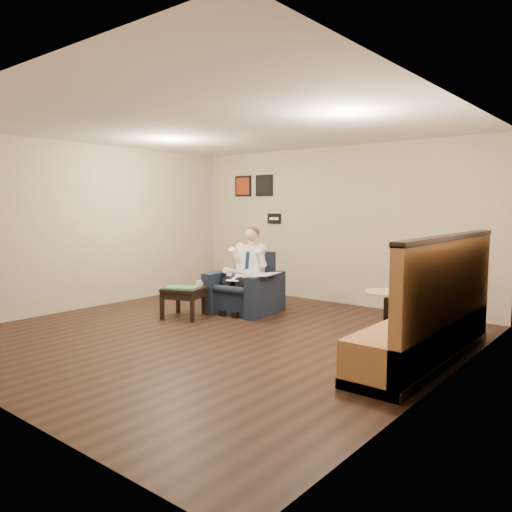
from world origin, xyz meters
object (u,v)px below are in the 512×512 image
Objects in this scene: smartphone at (193,286)px; seated_man at (240,273)px; side_table at (185,302)px; coffee_mug at (199,284)px; cafe_table at (386,319)px; armchair at (244,283)px; banquette at (424,299)px; green_folder at (182,287)px.

seated_man is at bearing 39.93° from smartphone.
seated_man is at bearing 57.23° from side_table.
cafe_table reaches higher than coffee_mug.
armchair is at bearing 90.00° from seated_man.
side_table is 0.21× the size of banquette.
armchair is 1.73× the size of side_table.
seated_man is at bearing 174.18° from cafe_table.
smartphone is (0.02, 0.21, -0.00)m from green_folder.
banquette is at bearing -0.10° from coffee_mug.
armchair is at bearing 61.60° from green_folder.
side_table is at bearing -171.12° from cafe_table.
green_folder is 4.74× the size of coffee_mug.
side_table is (-0.47, -0.89, -0.25)m from armchair.
armchair is 1.04m from side_table.
coffee_mug is at bearing -129.01° from seated_man.
side_table is 0.37m from coffee_mug.
green_folder is at bearing -126.64° from side_table.
banquette is (3.75, 0.00, 0.23)m from smartphone.
banquette is at bearing -27.93° from cafe_table.
banquette reaches higher than coffee_mug.
cafe_table is (3.01, 0.31, -0.18)m from coffee_mug.
smartphone is (-0.01, 0.18, 0.24)m from side_table.
seated_man is at bearing 169.79° from banquette.
smartphone is at bearing 92.32° from side_table.
seated_man reaches higher than coffee_mug.
coffee_mug is at bearing -174.16° from cafe_table.
cafe_table is at bearing -15.99° from armchair.
banquette is at bearing -17.75° from seated_man.
coffee_mug is (0.16, 0.21, 0.04)m from green_folder.
coffee_mug reaches higher than side_table.
cafe_table is (2.67, -0.40, -0.14)m from armchair.
cafe_table is at bearing -13.36° from seated_man.
side_table is 3.19m from cafe_table.
cafe_table is (3.17, 0.52, -0.14)m from green_folder.
side_table is 5.79× the size of coffee_mug.
smartphone is 3.17m from cafe_table.
seated_man reaches higher than green_folder.
cafe_table reaches higher than green_folder.
banquette is at bearing -19.83° from armchair.
green_folder is at bearing -130.47° from seated_man.
smartphone is 0.21× the size of cafe_table.
smartphone is at bearing -137.94° from seated_man.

